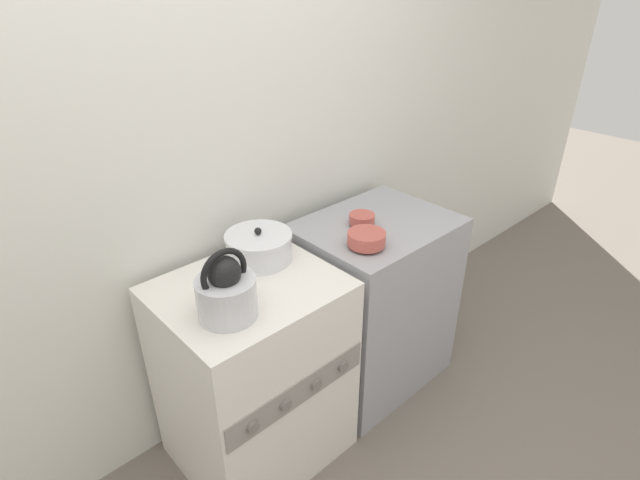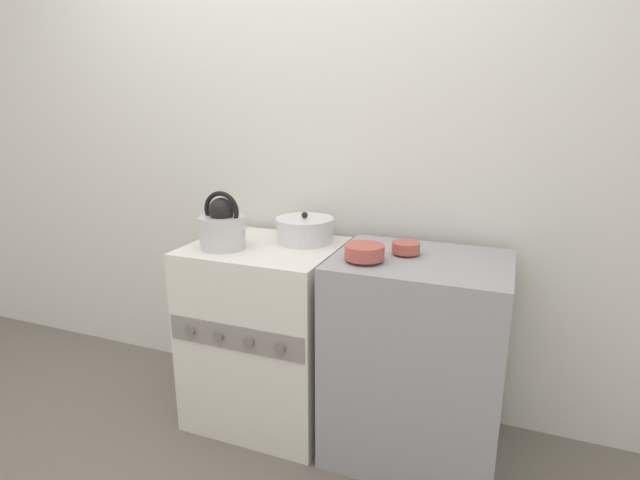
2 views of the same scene
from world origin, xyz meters
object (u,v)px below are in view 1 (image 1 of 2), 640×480
(kettle, at_px, (227,291))
(enamel_bowl, at_px, (366,239))
(cooking_pot, at_px, (259,247))
(stove, at_px, (255,373))
(small_ceramic_bowl, at_px, (362,219))

(kettle, relative_size, enamel_bowl, 1.62)
(kettle, height_order, cooking_pot, kettle)
(stove, relative_size, small_ceramic_bowl, 7.55)
(stove, relative_size, enamel_bowl, 5.50)
(enamel_bowl, bearing_deg, small_ceramic_bowl, 48.33)
(stove, xyz_separation_m, cooking_pot, (0.15, 0.12, 0.48))
(cooking_pot, height_order, enamel_bowl, cooking_pot)
(cooking_pot, xyz_separation_m, enamel_bowl, (0.35, -0.24, 0.00))
(kettle, distance_m, enamel_bowl, 0.64)
(stove, distance_m, small_ceramic_bowl, 0.79)
(enamel_bowl, height_order, small_ceramic_bowl, enamel_bowl)
(stove, bearing_deg, enamel_bowl, -13.57)
(cooking_pot, bearing_deg, enamel_bowl, -34.53)
(kettle, distance_m, cooking_pot, 0.37)
(stove, height_order, cooking_pot, cooking_pot)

